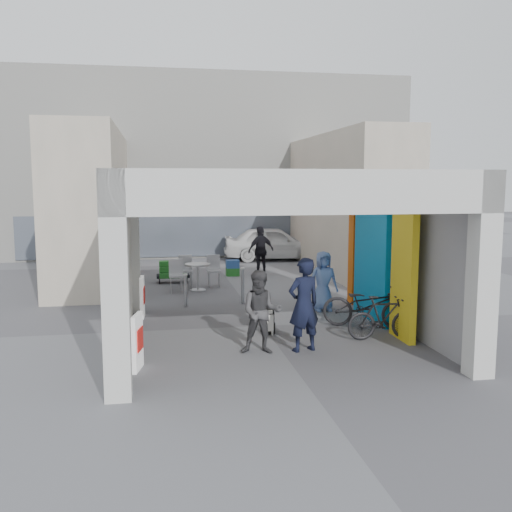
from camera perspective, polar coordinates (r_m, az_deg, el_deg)
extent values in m
plane|color=#5D5D62|center=(13.26, 0.67, -7.00)|extent=(90.00, 90.00, 0.00)
cube|color=#B9BAB5|center=(8.78, -13.89, -2.99)|extent=(0.40, 0.40, 3.50)
cube|color=#B9BAB5|center=(14.72, -12.36, 1.19)|extent=(0.40, 0.40, 3.50)
cube|color=#B9BAB5|center=(10.28, 21.72, -1.80)|extent=(0.40, 0.40, 3.50)
cube|color=#CB540B|center=(15.66, 10.16, 1.62)|extent=(0.40, 0.40, 3.50)
plane|color=beige|center=(11.74, -12.93, -0.37)|extent=(0.00, 6.40, 6.40)
plane|color=gray|center=(12.90, 14.74, 0.26)|extent=(0.00, 6.40, 6.40)
cube|color=#0B80BD|center=(13.92, 11.51, -0.58)|extent=(0.15, 2.00, 2.80)
cube|color=gold|center=(12.29, 14.58, -1.73)|extent=(0.15, 1.00, 2.80)
plane|color=#A6A5A1|center=(11.86, 1.60, 8.37)|extent=(6.40, 6.40, 0.00)
cube|color=#B9BAB5|center=(14.86, -0.79, 6.83)|extent=(6.40, 0.30, 0.70)
cube|color=#B9BAB5|center=(8.90, 5.57, 6.39)|extent=(6.40, 0.30, 0.70)
cube|color=white|center=(15.03, -0.89, 6.65)|extent=(4.20, 0.05, 0.55)
cube|color=silver|center=(26.74, -4.96, 8.90)|extent=(18.00, 4.00, 8.00)
cube|color=#515966|center=(24.79, -4.46, 2.08)|extent=(16.20, 0.06, 1.80)
cube|color=white|center=(24.59, -9.17, 6.16)|extent=(2.60, 0.06, 0.50)
cube|color=red|center=(24.89, -1.04, 6.27)|extent=(2.20, 0.06, 0.50)
cube|color=#C1B2A0|center=(20.25, -16.06, 4.87)|extent=(2.00, 9.00, 5.00)
cube|color=#C1B2A0|center=(21.28, 8.90, 5.18)|extent=(2.00, 9.00, 5.00)
cylinder|color=#9A9CA2|center=(15.28, -7.06, -3.46)|extent=(0.09, 0.09, 0.87)
cylinder|color=#9A9CA2|center=(15.57, -1.36, -3.00)|extent=(0.09, 0.09, 0.97)
cylinder|color=#9A9CA2|center=(16.02, 5.00, -3.02)|extent=(0.09, 0.09, 0.81)
cube|color=white|center=(10.37, -11.78, -8.43)|extent=(0.19, 0.55, 1.00)
cube|color=red|center=(10.35, -11.57, -8.16)|extent=(0.12, 0.38, 0.40)
cube|color=white|center=(14.27, -11.31, -4.05)|extent=(0.11, 0.55, 1.00)
cube|color=red|center=(14.26, -11.16, -3.85)|extent=(0.06, 0.39, 0.40)
cylinder|color=#A0A1A5|center=(17.54, -5.84, -2.15)|extent=(0.07, 0.07, 0.80)
cylinder|color=#A0A1A5|center=(17.60, -5.83, -3.39)|extent=(0.49, 0.49, 0.02)
cylinder|color=#A0A1A5|center=(17.47, -5.86, -0.86)|extent=(0.77, 0.77, 0.06)
cube|color=#A0A1A5|center=(17.31, -7.97, -2.81)|extent=(0.42, 0.42, 0.50)
cube|color=#A0A1A5|center=(17.43, -8.03, -1.10)|extent=(0.42, 0.06, 0.50)
cube|color=#A0A1A5|center=(18.15, -4.22, -2.28)|extent=(0.42, 0.42, 0.50)
cube|color=#A0A1A5|center=(18.27, -4.30, -0.66)|extent=(0.42, 0.06, 0.50)
cube|color=#A0A1A5|center=(18.19, -7.03, -2.30)|extent=(0.42, 0.42, 0.50)
cube|color=#A0A1A5|center=(18.31, -7.09, -0.67)|extent=(0.42, 0.06, 0.50)
cube|color=black|center=(19.02, -8.29, -2.24)|extent=(1.07, 0.54, 0.27)
cube|color=#175118|center=(18.86, -8.28, -1.91)|extent=(0.89, 0.31, 0.16)
cube|color=#175118|center=(18.97, -8.30, -1.31)|extent=(0.89, 0.31, 0.16)
cube|color=#175118|center=(19.07, -8.33, -0.72)|extent=(0.89, 0.31, 0.16)
cube|color=#175118|center=(20.20, -2.35, -1.59)|extent=(0.46, 0.36, 0.28)
cube|color=navy|center=(20.15, -2.36, -0.80)|extent=(0.46, 0.36, 0.28)
cube|color=black|center=(12.65, 1.17, -7.11)|extent=(0.26, 0.34, 0.26)
cube|color=black|center=(12.47, 1.30, -6.41)|extent=(0.20, 0.17, 0.39)
cube|color=silver|center=(12.39, 1.39, -6.71)|extent=(0.16, 0.03, 0.37)
cylinder|color=silver|center=(12.43, 1.10, -7.28)|extent=(0.05, 0.05, 0.30)
cylinder|color=silver|center=(12.45, 1.64, -7.25)|extent=(0.05, 0.05, 0.30)
sphere|color=black|center=(12.39, 1.33, -5.37)|extent=(0.20, 0.20, 0.20)
cube|color=silver|center=(12.29, 1.42, -5.58)|extent=(0.09, 0.13, 0.06)
cone|color=black|center=(12.40, 1.04, -4.90)|extent=(0.08, 0.08, 0.09)
cone|color=black|center=(12.42, 1.53, -4.88)|extent=(0.08, 0.08, 0.09)
imported|color=black|center=(11.19, 4.80, -4.87)|extent=(0.78, 0.62, 1.85)
imported|color=#3F3F41|center=(11.03, 0.52, -5.63)|extent=(0.90, 0.76, 1.62)
imported|color=#627FBE|center=(14.75, 6.74, -2.51)|extent=(0.78, 0.53, 1.54)
imported|color=black|center=(20.31, 0.49, 0.54)|extent=(1.10, 0.74, 1.73)
imported|color=black|center=(13.20, 11.05, -4.84)|extent=(2.12, 1.56, 1.06)
imported|color=black|center=(12.34, 12.66, -6.03)|extent=(1.58, 0.49, 0.94)
imported|color=silver|center=(24.22, 1.76, 1.30)|extent=(4.37, 2.12, 1.44)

